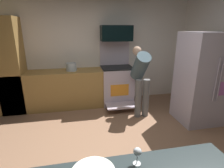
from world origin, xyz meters
name	(u,v)px	position (x,y,z in m)	size (l,w,h in m)	color
ground_plane	(110,155)	(0.00, 0.00, -0.01)	(5.20, 4.80, 0.02)	#8B644A
wall_back	(93,51)	(0.00, 2.34, 1.30)	(5.20, 0.12, 2.60)	silver
lower_cabinet_run	(58,89)	(-0.90, 1.98, 0.45)	(2.40, 0.60, 0.90)	#A0783D
cabinet_column	(9,67)	(-1.90, 1.98, 1.05)	(0.60, 0.60, 2.10)	#A0783D
oven_range	(117,84)	(0.55, 1.97, 0.51)	(0.76, 1.03, 1.57)	#C1B1BE
microwave	(116,33)	(0.55, 2.06, 1.75)	(0.74, 0.38, 0.36)	black
refrigerator	(203,79)	(2.03, 0.74, 0.90)	(0.88, 0.78, 1.80)	#BEB4C7
person_cook	(141,76)	(0.92, 1.28, 0.88)	(0.31, 0.67, 1.48)	slate
wine_glass_near	(137,153)	(-0.02, -1.22, 1.00)	(0.06, 0.06, 0.14)	silver
stock_pot	(71,67)	(-0.55, 1.98, 0.99)	(0.25, 0.25, 0.18)	#AEBBC2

